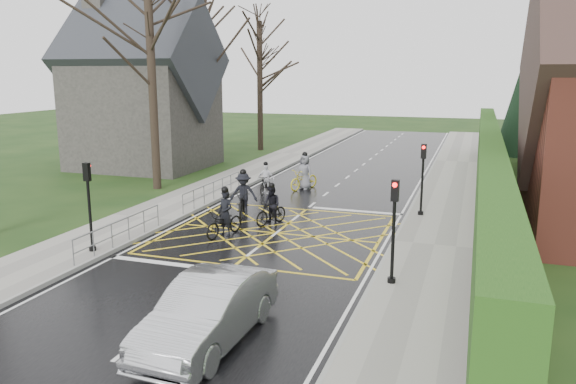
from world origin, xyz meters
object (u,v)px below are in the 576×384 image
Objects in this scene: cyclist_mid at (243,198)px; cyclist_front at (265,182)px; cyclist_rear at (225,220)px; car at (208,311)px; cyclist_back at (271,209)px; cyclist_lead at (304,176)px.

cyclist_front is (-0.65, 4.42, -0.13)m from cyclist_mid.
cyclist_mid reaches higher than cyclist_rear.
car is (3.33, -8.02, 0.14)m from cyclist_rear.
cyclist_mid is at bearing -84.94° from cyclist_front.
cyclist_back is at bearing -69.96° from cyclist_front.
cyclist_lead is at bearing 43.26° from cyclist_front.
cyclist_front reaches higher than car.
cyclist_rear is 7.73m from cyclist_front.
cyclist_rear is 3.26m from cyclist_mid.
cyclist_front is at bearing -109.96° from cyclist_lead.
cyclist_back is 0.81× the size of cyclist_mid.
cyclist_lead is (-0.78, 7.15, 0.04)m from cyclist_back.
cyclist_back is at bearing 103.80° from car.
cyclist_front is 16.30m from car.
cyclist_mid is 1.32× the size of cyclist_front.
cyclist_front is at bearing 136.62° from cyclist_back.
cyclist_rear reaches higher than cyclist_back.
cyclist_lead reaches higher than car.
cyclist_back is 0.38× the size of car.
cyclist_front is (-1.26, 7.62, -0.01)m from cyclist_rear.
cyclist_back reaches higher than cyclist_front.
cyclist_front is at bearing 80.84° from cyclist_mid.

